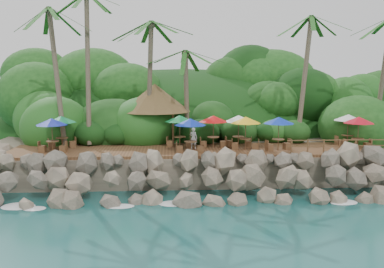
{
  "coord_description": "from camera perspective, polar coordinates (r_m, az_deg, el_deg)",
  "views": [
    {
      "loc": [
        -1.6,
        -23.61,
        7.69
      ],
      "look_at": [
        0.0,
        6.0,
        3.4
      ],
      "focal_mm": 39.2,
      "sensor_mm": 36.0,
      "label": 1
    }
  ],
  "objects": [
    {
      "name": "ground",
      "position": [
        24.88,
        0.76,
        -9.77
      ],
      "size": [
        140.0,
        140.0,
        0.0
      ],
      "primitive_type": "plane",
      "color": "#19514F",
      "rests_on": "ground"
    },
    {
      "name": "palms",
      "position": [
        32.55,
        0.64,
        15.48
      ],
      "size": [
        30.87,
        7.22,
        12.77
      ],
      "color": "brown",
      "rests_on": "ground"
    },
    {
      "name": "land_base",
      "position": [
        40.19,
        -0.77,
        -1.28
      ],
      "size": [
        32.0,
        25.2,
        2.1
      ],
      "primitive_type": "cube",
      "color": "gray",
      "rests_on": "ground"
    },
    {
      "name": "foam_line",
      "position": [
        25.16,
        0.71,
        -9.5
      ],
      "size": [
        25.2,
        0.8,
        0.06
      ],
      "color": "white",
      "rests_on": "ground"
    },
    {
      "name": "terrace",
      "position": [
        30.16,
        0.0,
        -2.26
      ],
      "size": [
        26.0,
        5.0,
        0.2
      ],
      "primitive_type": "cube",
      "color": "brown",
      "rests_on": "land_base"
    },
    {
      "name": "jungle_foliage",
      "position": [
        39.4,
        -0.71,
        -3.02
      ],
      "size": [
        44.0,
        16.0,
        12.0
      ],
      "primitive_type": null,
      "color": "#143811",
      "rests_on": "ground"
    },
    {
      "name": "jungle_hill",
      "position": [
        47.76,
        -1.14,
        -1.03
      ],
      "size": [
        44.8,
        28.0,
        15.4
      ],
      "primitive_type": "ellipsoid",
      "color": "#143811",
      "rests_on": "ground"
    },
    {
      "name": "waiter",
      "position": [
        30.15,
        0.19,
        -0.57
      ],
      "size": [
        0.66,
        0.55,
        1.55
      ],
      "primitive_type": "imported",
      "rotation": [
        0.0,
        0.0,
        2.79
      ],
      "color": "silver",
      "rests_on": "terrace"
    },
    {
      "name": "railing",
      "position": [
        30.18,
        20.44,
        -1.41
      ],
      "size": [
        8.3,
        0.1,
        1.0
      ],
      "color": "brown",
      "rests_on": "terrace"
    },
    {
      "name": "palapa",
      "position": [
        33.32,
        -5.07,
        4.93
      ],
      "size": [
        5.62,
        5.62,
        4.6
      ],
      "color": "brown",
      "rests_on": "ground"
    },
    {
      "name": "seawall",
      "position": [
        26.48,
        0.47,
        -6.07
      ],
      "size": [
        29.0,
        4.0,
        2.3
      ],
      "primitive_type": null,
      "color": "gray",
      "rests_on": "ground"
    },
    {
      "name": "dining_clusters",
      "position": [
        29.99,
        3.52,
        1.66
      ],
      "size": [
        23.64,
        4.46,
        2.37
      ],
      "color": "brown",
      "rests_on": "terrace"
    }
  ]
}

